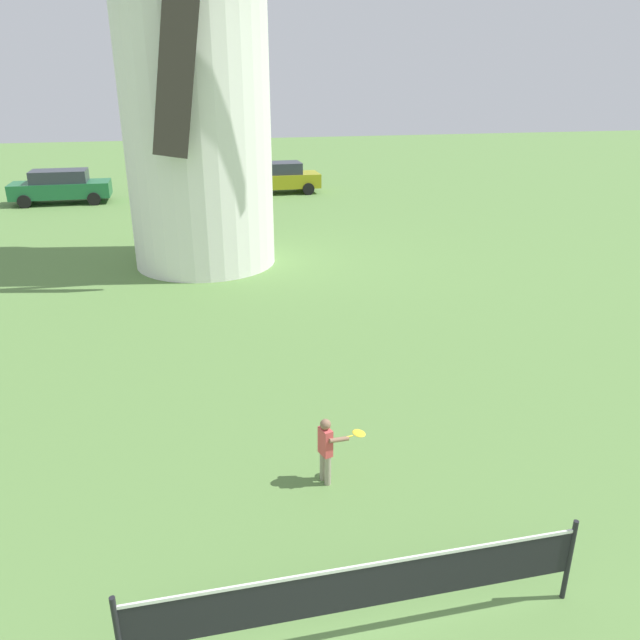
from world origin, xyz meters
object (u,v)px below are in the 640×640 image
Objects in this scene: windmill at (192,52)px; parked_car_mustard at (278,177)px; tennis_net at (362,588)px; player_far at (327,447)px; parked_car_green at (61,186)px; parked_car_cream at (186,182)px.

parked_car_mustard is (4.26, 12.16, -5.52)m from windmill.
player_far is (0.28, 2.76, -0.07)m from tennis_net.
parked_car_mustard is (3.37, 27.15, 0.13)m from tennis_net.
parked_car_mustard is at bearing 2.66° from parked_car_green.
parked_car_cream and parked_car_mustard have the same top height.
parked_car_mustard reaches higher than tennis_net.
player_far is 0.28× the size of parked_car_cream.
tennis_net is at bearing -97.08° from parked_car_mustard.
windmill reaches higher than tennis_net.
parked_car_cream is 0.90× the size of parked_car_mustard.
parked_car_green and parked_car_cream have the same top height.
windmill is at bearing -61.99° from parked_car_green.
windmill is at bearing -88.08° from parked_car_cream.
parked_car_cream is 4.67m from parked_car_mustard.
player_far is 0.24× the size of parked_car_green.
parked_car_green is 1.17× the size of parked_car_cream.
windmill is 16.04m from tennis_net.
windmill is 13.03m from parked_car_cream.
windmill is 3.39× the size of parked_car_mustard.
parked_car_mustard is at bearing 82.92° from tennis_net.
tennis_net is at bearing -75.09° from parked_car_green.
windmill reaches higher than parked_car_cream.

